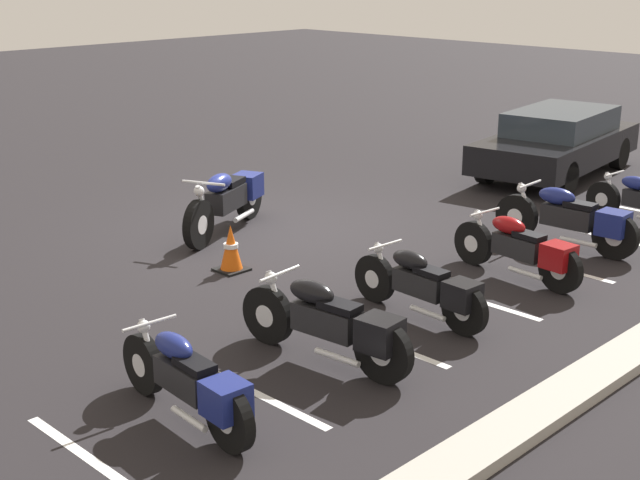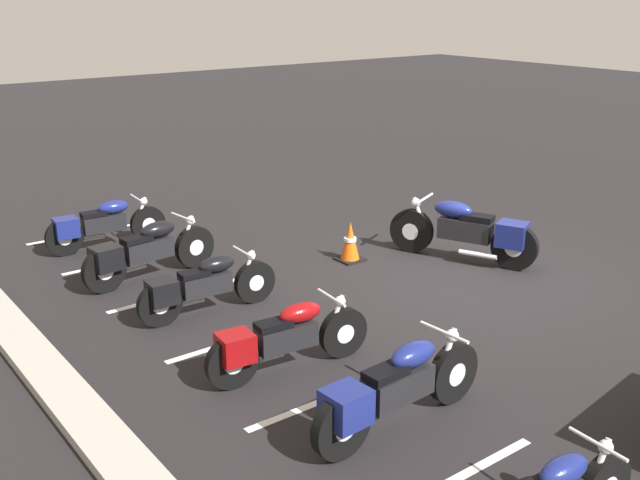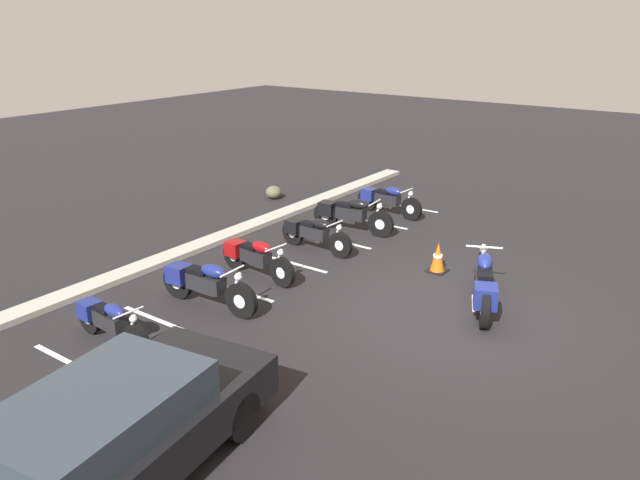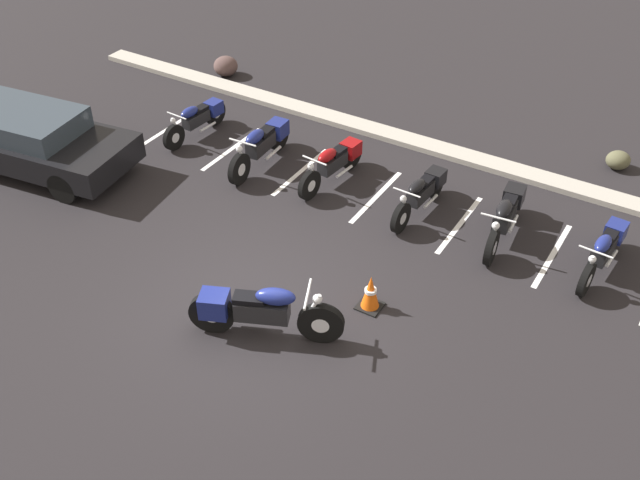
{
  "view_description": "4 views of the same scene",
  "coord_description": "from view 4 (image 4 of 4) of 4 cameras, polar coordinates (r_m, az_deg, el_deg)",
  "views": [
    {
      "loc": [
        9.0,
        10.0,
        4.07
      ],
      "look_at": [
        1.28,
        2.35,
        0.64
      ],
      "focal_mm": 50.0,
      "sensor_mm": 36.0,
      "label": 1
    },
    {
      "loc": [
        -7.16,
        8.31,
        4.17
      ],
      "look_at": [
        1.36,
        1.89,
        0.6
      ],
      "focal_mm": 42.0,
      "sensor_mm": 36.0,
      "label": 2
    },
    {
      "loc": [
        -9.82,
        -4.14,
        5.1
      ],
      "look_at": [
        -0.28,
        2.72,
        0.93
      ],
      "focal_mm": 35.0,
      "sensor_mm": 36.0,
      "label": 3
    },
    {
      "loc": [
        5.75,
        -7.21,
        8.44
      ],
      "look_at": [
        0.55,
        1.31,
        0.77
      ],
      "focal_mm": 42.0,
      "sensor_mm": 36.0,
      "label": 4
    }
  ],
  "objects": [
    {
      "name": "stall_line_1",
      "position": [
        16.69,
        -6.73,
        6.92
      ],
      "size": [
        0.1,
        2.1,
        0.0
      ],
      "primitive_type": "cube",
      "color": "white",
      "rests_on": "ground"
    },
    {
      "name": "parked_bike_2",
      "position": [
        15.28,
        1.11,
        5.96
      ],
      "size": [
        0.6,
        2.07,
        0.81
      ],
      "rotation": [
        0.0,
        0.0,
        -1.67
      ],
      "color": "black",
      "rests_on": "ground"
    },
    {
      "name": "motorcycle_navy_featured",
      "position": [
        11.67,
        -4.78,
        -5.36
      ],
      "size": [
        2.31,
        1.19,
        0.97
      ],
      "rotation": [
        0.0,
        0.0,
        0.42
      ],
      "color": "black",
      "rests_on": "ground"
    },
    {
      "name": "stall_line_5",
      "position": [
        14.12,
        17.29,
        -1.11
      ],
      "size": [
        0.1,
        2.1,
        0.0
      ],
      "primitive_type": "cube",
      "color": "white",
      "rests_on": "ground"
    },
    {
      "name": "parked_bike_4",
      "position": [
        14.11,
        13.95,
        1.89
      ],
      "size": [
        0.64,
        2.22,
        0.87
      ],
      "rotation": [
        0.0,
        0.0,
        -1.47
      ],
      "color": "black",
      "rests_on": "ground"
    },
    {
      "name": "landscape_rock_0",
      "position": [
        19.93,
        -7.2,
        13.01
      ],
      "size": [
        0.86,
        0.86,
        0.51
      ],
      "primitive_type": "ellipsoid",
      "rotation": [
        0.0,
        0.0,
        2.24
      ],
      "color": "#4E3A38",
      "rests_on": "ground"
    },
    {
      "name": "concrete_curb",
      "position": [
        16.85,
        7.24,
        7.43
      ],
      "size": [
        18.0,
        0.5,
        0.12
      ],
      "primitive_type": "cube",
      "color": "#A8A399",
      "rests_on": "ground"
    },
    {
      "name": "stall_line_3",
      "position": [
        15.04,
        4.31,
        3.31
      ],
      "size": [
        0.1,
        2.1,
        0.0
      ],
      "primitive_type": "cube",
      "color": "white",
      "rests_on": "ground"
    },
    {
      "name": "traffic_cone",
      "position": [
        12.27,
        3.87,
        -4.04
      ],
      "size": [
        0.4,
        0.4,
        0.65
      ],
      "color": "black",
      "rests_on": "ground"
    },
    {
      "name": "stall_line_2",
      "position": [
        15.78,
        -1.48,
        5.24
      ],
      "size": [
        0.1,
        2.1,
        0.0
      ],
      "primitive_type": "cube",
      "color": "white",
      "rests_on": "ground"
    },
    {
      "name": "stall_line_4",
      "position": [
        14.48,
        10.6,
        1.18
      ],
      "size": [
        0.1,
        2.1,
        0.0
      ],
      "primitive_type": "cube",
      "color": "white",
      "rests_on": "ground"
    },
    {
      "name": "parked_bike_0",
      "position": [
        17.16,
        -9.29,
        9.13
      ],
      "size": [
        0.55,
        1.95,
        0.77
      ],
      "rotation": [
        0.0,
        0.0,
        -1.63
      ],
      "color": "black",
      "rests_on": "ground"
    },
    {
      "name": "parked_bike_1",
      "position": [
        15.89,
        -4.4,
        7.35
      ],
      "size": [
        0.63,
        2.25,
        0.88
      ],
      "rotation": [
        0.0,
        0.0,
        -1.52
      ],
      "color": "black",
      "rests_on": "ground"
    },
    {
      "name": "ground",
      "position": [
        12.49,
        -5.28,
        -5.12
      ],
      "size": [
        60.0,
        60.0,
        0.0
      ],
      "primitive_type": "plane",
      "color": "black"
    },
    {
      "name": "parked_bike_3",
      "position": [
        14.51,
        7.77,
        3.62
      ],
      "size": [
        0.57,
        2.02,
        0.79
      ],
      "rotation": [
        0.0,
        0.0,
        -1.62
      ],
      "color": "black",
      "rests_on": "ground"
    },
    {
      "name": "parked_bike_5",
      "position": [
        13.84,
        20.85,
        -0.64
      ],
      "size": [
        0.58,
        2.05,
        0.81
      ],
      "rotation": [
        0.0,
        0.0,
        -1.64
      ],
      "color": "black",
      "rests_on": "ground"
    },
    {
      "name": "stall_line_0",
      "position": [
        17.74,
        -11.42,
        8.37
      ],
      "size": [
        0.1,
        2.1,
        0.0
      ],
      "primitive_type": "cube",
      "color": "white",
      "rests_on": "ground"
    },
    {
      "name": "landscape_rock_1",
      "position": [
        17.0,
        21.77,
        5.68
      ],
      "size": [
        0.69,
        0.68,
        0.39
      ],
      "primitive_type": "ellipsoid",
      "rotation": [
        0.0,
        0.0,
        0.64
      ],
      "color": "brown",
      "rests_on": "ground"
    },
    {
      "name": "car_black",
      "position": [
        16.73,
        -21.23,
        7.24
      ],
      "size": [
        4.5,
        2.37,
        1.29
      ],
      "rotation": [
        0.0,
        0.0,
        0.14
      ],
      "color": "black",
      "rests_on": "ground"
    }
  ]
}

